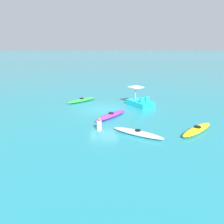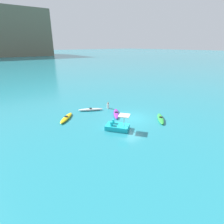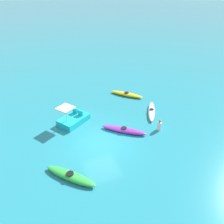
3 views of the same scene
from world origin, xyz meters
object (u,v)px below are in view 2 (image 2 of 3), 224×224
object	(u,v)px
pedal_boat_cyan	(118,126)
kayak_white	(91,109)
kayak_green	(161,119)
kayak_purple	(116,114)
kayak_yellow	(66,118)
person_near_shore	(108,106)

from	to	relation	value
pedal_boat_cyan	kayak_white	bearing A→B (deg)	81.92
kayak_white	kayak_green	distance (m)	9.29
kayak_white	kayak_purple	size ratio (longest dim) A/B	1.03
kayak_yellow	person_near_shore	bearing A→B (deg)	-1.64
pedal_boat_cyan	person_near_shore	size ratio (longest dim) A/B	3.21
kayak_white	pedal_boat_cyan	bearing A→B (deg)	-98.08
kayak_white	person_near_shore	world-z (taller)	person_near_shore
kayak_green	kayak_yellow	bearing A→B (deg)	139.03
kayak_purple	pedal_boat_cyan	world-z (taller)	pedal_boat_cyan
pedal_boat_cyan	kayak_green	bearing A→B (deg)	-14.03
kayak_purple	kayak_white	bearing A→B (deg)	116.62
kayak_purple	person_near_shore	bearing A→B (deg)	74.16
kayak_purple	person_near_shore	xyz separation A→B (m)	(0.73, 2.59, 0.22)
kayak_yellow	kayak_green	world-z (taller)	same
kayak_yellow	pedal_boat_cyan	world-z (taller)	pedal_boat_cyan
pedal_boat_cyan	person_near_shore	distance (m)	6.74
kayak_yellow	pedal_boat_cyan	bearing A→B (deg)	-64.06
kayak_green	person_near_shore	bearing A→B (deg)	107.27
kayak_yellow	kayak_white	world-z (taller)	same
kayak_green	pedal_boat_cyan	world-z (taller)	pedal_boat_cyan
kayak_white	kayak_green	xyz separation A→B (m)	(4.68, -8.02, 0.00)
kayak_green	pedal_boat_cyan	distance (m)	5.79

